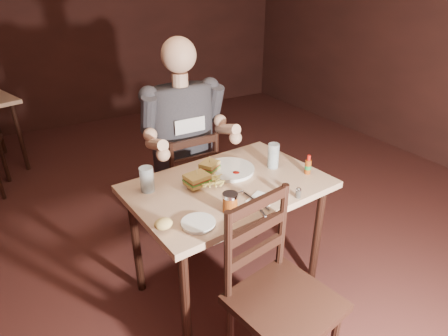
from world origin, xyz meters
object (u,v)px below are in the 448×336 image
main_table (228,197)px  hot_sauce (308,164)px  syrup_dispenser (230,203)px  glass_left (147,179)px  side_plate (198,224)px  chair_near (285,303)px  glass_right (273,156)px  dinner_plate (229,170)px  diner (185,119)px  chair_far (185,185)px

main_table → hot_sauce: hot_sauce is taller
syrup_dispenser → main_table: bearing=55.3°
hot_sauce → main_table: bearing=164.5°
glass_left → side_plate: bearing=-77.7°
main_table → chair_near: 0.70m
glass_right → side_plate: glass_right is taller
syrup_dispenser → side_plate: bearing=-178.2°
dinner_plate → side_plate: size_ratio=1.87×
hot_sauce → syrup_dispenser: size_ratio=1.18×
diner → syrup_dispenser: 0.87m
chair_near → hot_sauce: 0.86m
diner → chair_far: bearing=90.0°
glass_right → chair_near: bearing=-121.8°
dinner_plate → side_plate: dinner_plate is taller
chair_near → hot_sauce: chair_near is taller
chair_near → diner: bearing=75.7°
chair_far → glass_right: bearing=119.6°
chair_near → hot_sauce: bearing=33.1°
syrup_dispenser → glass_right: bearing=25.3°
hot_sauce → syrup_dispenser: 0.63m
main_table → side_plate: bearing=-140.5°
dinner_plate → side_plate: bearing=-135.7°
main_table → diner: bearing=89.5°
glass_left → glass_right: glass_right is taller
main_table → syrup_dispenser: 0.32m
main_table → hot_sauce: size_ratio=9.72×
chair_far → diner: bearing=90.0°
main_table → hot_sauce: bearing=-15.5°
diner → syrup_dispenser: bearing=-100.3°
diner → hot_sauce: (0.48, -0.72, -0.16)m
chair_far → glass_right: (0.35, -0.60, 0.40)m
chair_near → hot_sauce: size_ratio=7.88×
chair_near → glass_left: bearing=102.3°
chair_near → diner: size_ratio=0.91×
main_table → glass_right: glass_right is taller
dinner_plate → glass_left: size_ratio=2.13×
glass_right → syrup_dispenser: (-0.49, -0.29, -0.03)m
diner → glass_left: diner is taller
glass_left → side_plate: glass_left is taller
diner → dinner_plate: bearing=-80.5°
main_table → side_plate: size_ratio=7.27×
main_table → side_plate: side_plate is taller
hot_sauce → side_plate: size_ratio=0.75×
main_table → glass_right: (0.35, 0.04, 0.17)m
syrup_dispenser → side_plate: syrup_dispenser is taller
dinner_plate → chair_near: bearing=-102.3°
dinner_plate → hot_sauce: size_ratio=2.49×
glass_right → syrup_dispenser: 0.57m
side_plate → diner: bearing=68.5°
chair_far → side_plate: size_ratio=5.48×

